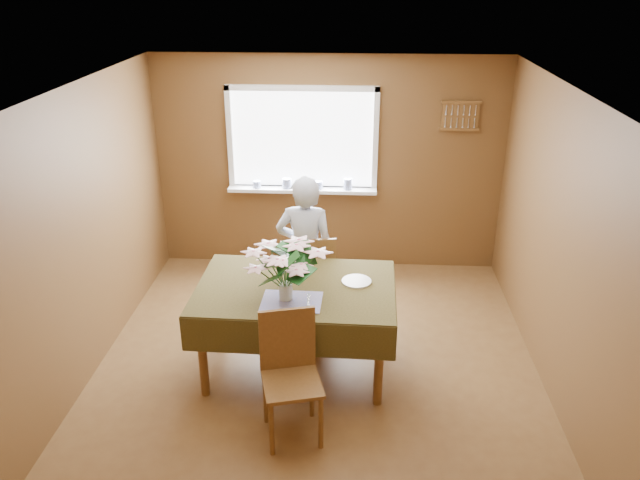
# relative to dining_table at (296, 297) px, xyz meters

# --- Properties ---
(floor) EXTENTS (4.50, 4.50, 0.00)m
(floor) POSITION_rel_dining_table_xyz_m (0.18, -0.04, -0.73)
(floor) COLOR brown
(floor) RESTS_ON ground
(ceiling) EXTENTS (4.50, 4.50, 0.00)m
(ceiling) POSITION_rel_dining_table_xyz_m (0.18, -0.04, 1.77)
(ceiling) COLOR white
(ceiling) RESTS_ON wall_back
(wall_back) EXTENTS (4.00, 0.00, 4.00)m
(wall_back) POSITION_rel_dining_table_xyz_m (0.18, 2.21, 0.52)
(wall_back) COLOR brown
(wall_back) RESTS_ON floor
(wall_front) EXTENTS (4.00, 0.00, 4.00)m
(wall_front) POSITION_rel_dining_table_xyz_m (0.18, -2.29, 0.52)
(wall_front) COLOR brown
(wall_front) RESTS_ON floor
(wall_left) EXTENTS (0.00, 4.50, 4.50)m
(wall_left) POSITION_rel_dining_table_xyz_m (-1.82, -0.04, 0.52)
(wall_left) COLOR brown
(wall_left) RESTS_ON floor
(wall_right) EXTENTS (0.00, 4.50, 4.50)m
(wall_right) POSITION_rel_dining_table_xyz_m (2.18, -0.04, 0.52)
(wall_right) COLOR brown
(wall_right) RESTS_ON floor
(window_assembly) EXTENTS (1.72, 0.20, 1.22)m
(window_assembly) POSITION_rel_dining_table_xyz_m (-0.11, 2.15, 0.63)
(window_assembly) COLOR white
(window_assembly) RESTS_ON wall_back
(spoon_rack) EXTENTS (0.44, 0.05, 0.33)m
(spoon_rack) POSITION_rel_dining_table_xyz_m (1.63, 2.17, 1.12)
(spoon_rack) COLOR brown
(spoon_rack) RESTS_ON wall_back
(dining_table) EXTENTS (1.75, 1.21, 0.84)m
(dining_table) POSITION_rel_dining_table_xyz_m (0.00, 0.00, 0.00)
(dining_table) COLOR brown
(dining_table) RESTS_ON floor
(chair_far) EXTENTS (0.47, 0.47, 0.97)m
(chair_far) POSITION_rel_dining_table_xyz_m (0.10, 0.81, -0.20)
(chair_far) COLOR brown
(chair_far) RESTS_ON floor
(chair_near) EXTENTS (0.53, 0.53, 1.01)m
(chair_near) POSITION_rel_dining_table_xyz_m (0.03, -0.81, -0.18)
(chair_near) COLOR brown
(chair_near) RESTS_ON floor
(seated_woman) EXTENTS (0.60, 0.41, 1.57)m
(seated_woman) POSITION_rel_dining_table_xyz_m (0.02, 0.79, 0.06)
(seated_woman) COLOR white
(seated_woman) RESTS_ON floor
(flower_bouquet) EXTENTS (0.57, 0.57, 0.49)m
(flower_bouquet) POSITION_rel_dining_table_xyz_m (-0.06, -0.23, 0.42)
(flower_bouquet) COLOR white
(flower_bouquet) RESTS_ON dining_table
(side_plate) EXTENTS (0.32, 0.32, 0.01)m
(side_plate) POSITION_rel_dining_table_xyz_m (0.52, 0.11, 0.11)
(side_plate) COLOR white
(side_plate) RESTS_ON dining_table
(table_knife) EXTENTS (0.03, 0.21, 0.00)m
(table_knife) POSITION_rel_dining_table_xyz_m (0.13, -0.24, 0.11)
(table_knife) COLOR silver
(table_knife) RESTS_ON dining_table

